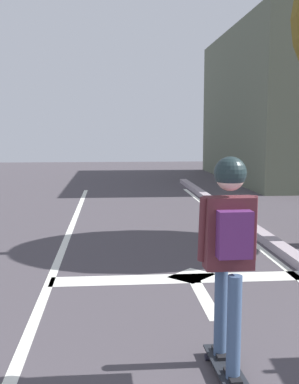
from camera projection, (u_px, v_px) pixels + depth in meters
name	position (u px, v px, depth m)	size (l,w,h in m)	color
lane_line_center	(45.00, 293.00, 5.74)	(0.12, 20.00, 0.01)	white
stop_bar	(180.00, 278.00, 6.32)	(3.48, 0.40, 0.01)	white
lane_arrow_stem	(204.00, 297.00, 5.60)	(0.16, 1.40, 0.01)	white
lane_arrow_head	(192.00, 276.00, 6.44)	(0.56, 0.44, 0.01)	white
skateboard	(226.00, 367.00, 3.82)	(0.24, 0.79, 0.08)	black
skater	(229.00, 236.00, 3.66)	(0.47, 0.63, 1.70)	#3D5578
traffic_signal_mast	(263.00, 25.00, 7.45)	(4.53, 0.34, 5.28)	#5B6356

